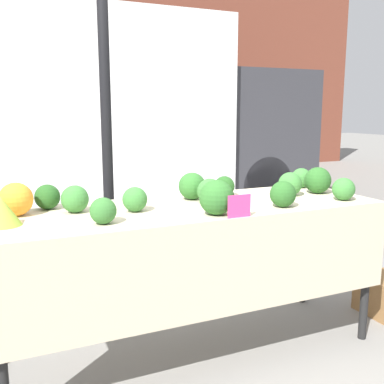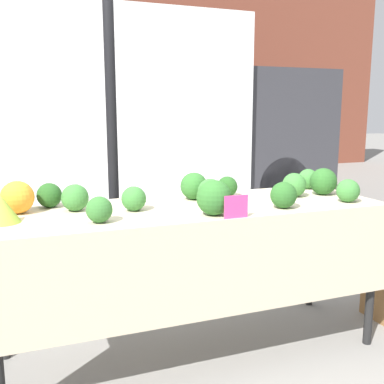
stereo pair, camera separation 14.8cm
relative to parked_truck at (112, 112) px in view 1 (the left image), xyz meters
The scene contains 21 objects.
ground_plane 4.13m from the parked_truck, 97.70° to the right, with size 40.00×40.00×0.00m, color gray.
building_facade 4.20m from the parked_truck, 97.29° to the left, with size 16.00×0.60×4.54m.
tent_pole 3.31m from the parked_truck, 104.71° to the right, with size 0.07×0.07×2.40m.
parked_truck is the anchor object (origin of this frame).
market_table 4.00m from the parked_truck, 97.57° to the right, with size 2.20×0.73×0.89m.
orange_cauliflower 4.00m from the parked_truck, 111.20° to the right, with size 0.17×0.17×0.17m.
romanesco_head 4.20m from the parked_truck, 111.17° to the right, with size 0.17×0.17×0.14m.
broccoli_head_0 4.16m from the parked_truck, 96.87° to the right, with size 0.18×0.18×0.18m.
broccoli_head_1 3.98m from the parked_truck, 102.51° to the right, with size 0.13×0.13×0.13m.
broccoli_head_2 3.66m from the parked_truck, 83.32° to the right, with size 0.14×0.14×0.14m.
broccoli_head_3 3.95m from the parked_truck, 107.05° to the right, with size 0.15×0.15×0.15m.
broccoli_head_4 3.89m from the parked_truck, 96.00° to the right, with size 0.15×0.15×0.15m.
broccoli_head_5 4.22m from the parked_truck, 104.80° to the right, with size 0.13×0.13×0.13m.
broccoli_head_6 4.12m from the parked_truck, 84.74° to the right, with size 0.14×0.14×0.14m.
broccoli_head_7 4.11m from the parked_truck, 90.98° to the right, with size 0.15×0.15×0.15m.
broccoli_head_8 3.87m from the parked_truck, 84.27° to the right, with size 0.17×0.17×0.17m.
broccoli_head_9 3.73m from the parked_truck, 96.87° to the right, with size 0.16×0.16×0.16m.
broccoli_head_10 3.71m from the parked_truck, 93.40° to the right, with size 0.13×0.13×0.13m.
broccoli_head_11 3.86m from the parked_truck, 109.44° to the right, with size 0.14×0.14×0.14m.
broccoli_head_12 3.85m from the parked_truck, 87.43° to the right, with size 0.15×0.15×0.15m.
price_sign 4.25m from the parked_truck, 95.67° to the right, with size 0.13×0.01×0.12m.
Camera 1 is at (-1.01, -2.27, 1.42)m, focal length 42.00 mm.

